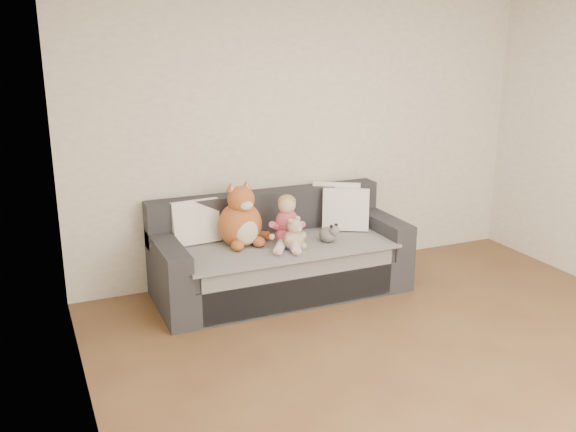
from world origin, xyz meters
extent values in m
plane|color=brown|center=(0.00, 0.00, 0.00)|extent=(5.00, 5.00, 0.00)
plane|color=beige|center=(0.00, 2.50, 1.30)|extent=(4.50, 0.00, 4.50)
plane|color=beige|center=(-2.25, 0.00, 1.30)|extent=(0.00, 5.00, 5.00)
cube|color=#2C2B31|center=(-0.47, 2.02, 0.15)|extent=(2.20, 0.90, 0.30)
cube|color=#2C2B31|center=(-0.47, 1.99, 0.38)|extent=(1.90, 0.80, 0.15)
cube|color=#2C2B31|center=(-0.47, 2.37, 0.65)|extent=(2.20, 0.20, 0.40)
cube|color=#2C2B31|center=(-1.47, 2.02, 0.45)|extent=(0.20, 0.90, 0.30)
cube|color=#2C2B31|center=(0.53, 2.02, 0.45)|extent=(0.20, 0.90, 0.30)
cube|color=gray|center=(-0.47, 1.97, 0.46)|extent=(1.85, 0.88, 0.02)
cube|color=gray|center=(-0.47, 1.58, 0.23)|extent=(1.70, 0.02, 0.41)
cube|color=white|center=(-1.16, 2.30, 0.66)|extent=(0.43, 0.22, 0.39)
cube|color=white|center=(0.21, 2.30, 0.68)|extent=(0.48, 0.40, 0.42)
cube|color=white|center=(0.22, 2.12, 0.67)|extent=(0.46, 0.37, 0.40)
ellipsoid|color=#C0434F|center=(-0.44, 1.95, 0.55)|extent=(0.21, 0.17, 0.17)
ellipsoid|color=#C0434F|center=(-0.44, 1.96, 0.67)|extent=(0.20, 0.17, 0.22)
ellipsoid|color=#DBAA8C|center=(-0.45, 1.95, 0.82)|extent=(0.15, 0.15, 0.15)
ellipsoid|color=tan|center=(-0.44, 1.97, 0.85)|extent=(0.16, 0.16, 0.12)
cylinder|color=#C0434F|center=(-0.56, 1.94, 0.65)|extent=(0.17, 0.19, 0.13)
cylinder|color=#C0434F|center=(-0.37, 1.86, 0.65)|extent=(0.07, 0.21, 0.13)
ellipsoid|color=#DBAA8C|center=(-0.62, 1.87, 0.58)|extent=(0.05, 0.05, 0.05)
ellipsoid|color=#DBAA8C|center=(-0.38, 1.78, 0.58)|extent=(0.05, 0.05, 0.05)
cylinder|color=#E5B2C6|center=(-0.57, 1.81, 0.51)|extent=(0.20, 0.27, 0.09)
cylinder|color=#E5B2C6|center=(-0.46, 1.77, 0.51)|extent=(0.14, 0.27, 0.09)
ellipsoid|color=#DBAA8C|center=(-0.63, 1.70, 0.50)|extent=(0.06, 0.08, 0.04)
ellipsoid|color=#DBAA8C|center=(-0.49, 1.64, 0.50)|extent=(0.06, 0.08, 0.04)
ellipsoid|color=#AD5726|center=(-0.81, 2.11, 0.65)|extent=(0.38, 0.33, 0.40)
ellipsoid|color=beige|center=(-0.80, 1.98, 0.62)|extent=(0.20, 0.09, 0.22)
ellipsoid|color=#AD5726|center=(-0.81, 2.08, 0.88)|extent=(0.23, 0.23, 0.23)
ellipsoid|color=beige|center=(-0.80, 1.98, 0.85)|extent=(0.11, 0.07, 0.08)
cone|color=#AD5726|center=(-0.89, 2.12, 0.99)|extent=(0.10, 0.10, 0.08)
cone|color=pink|center=(-0.88, 2.10, 0.98)|extent=(0.06, 0.06, 0.05)
cone|color=#AD5726|center=(-0.74, 2.13, 0.99)|extent=(0.10, 0.10, 0.08)
cone|color=pink|center=(-0.74, 2.12, 0.98)|extent=(0.06, 0.06, 0.05)
ellipsoid|color=#AD5726|center=(-0.90, 1.95, 0.52)|extent=(0.11, 0.13, 0.09)
ellipsoid|color=#AD5726|center=(-0.70, 1.98, 0.52)|extent=(0.11, 0.13, 0.09)
cylinder|color=#AD5726|center=(-0.64, 2.19, 0.51)|extent=(0.21, 0.25, 0.09)
ellipsoid|color=tan|center=(-0.44, 1.81, 0.56)|extent=(0.18, 0.15, 0.18)
ellipsoid|color=tan|center=(-0.44, 1.80, 0.68)|extent=(0.13, 0.13, 0.13)
ellipsoid|color=tan|center=(-0.49, 1.79, 0.73)|extent=(0.05, 0.05, 0.05)
ellipsoid|color=tan|center=(-0.40, 1.82, 0.73)|extent=(0.05, 0.05, 0.05)
ellipsoid|color=beige|center=(-0.42, 1.75, 0.66)|extent=(0.05, 0.05, 0.05)
ellipsoid|color=tan|center=(-0.51, 1.76, 0.58)|extent=(0.07, 0.07, 0.07)
ellipsoid|color=tan|center=(-0.36, 1.82, 0.58)|extent=(0.07, 0.07, 0.07)
ellipsoid|color=tan|center=(-0.47, 1.74, 0.50)|extent=(0.07, 0.07, 0.07)
ellipsoid|color=tan|center=(-0.38, 1.77, 0.50)|extent=(0.07, 0.07, 0.07)
ellipsoid|color=white|center=(-0.09, 1.87, 0.54)|extent=(0.14, 0.18, 0.13)
ellipsoid|color=white|center=(-0.07, 1.79, 0.59)|extent=(0.09, 0.09, 0.09)
ellipsoid|color=black|center=(-0.10, 1.80, 0.63)|extent=(0.03, 0.03, 0.03)
ellipsoid|color=black|center=(-0.04, 1.81, 0.63)|extent=(0.03, 0.03, 0.03)
cylinder|color=#503289|center=(-0.48, 1.81, 0.52)|extent=(0.07, 0.07, 0.09)
cone|color=green|center=(-0.48, 1.81, 0.58)|extent=(0.07, 0.07, 0.04)
cylinder|color=green|center=(-0.53, 1.80, 0.53)|extent=(0.02, 0.02, 0.06)
cylinder|color=green|center=(-0.43, 1.81, 0.53)|extent=(0.02, 0.02, 0.06)
camera|label=1|loc=(-2.51, -2.88, 2.27)|focal=40.00mm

